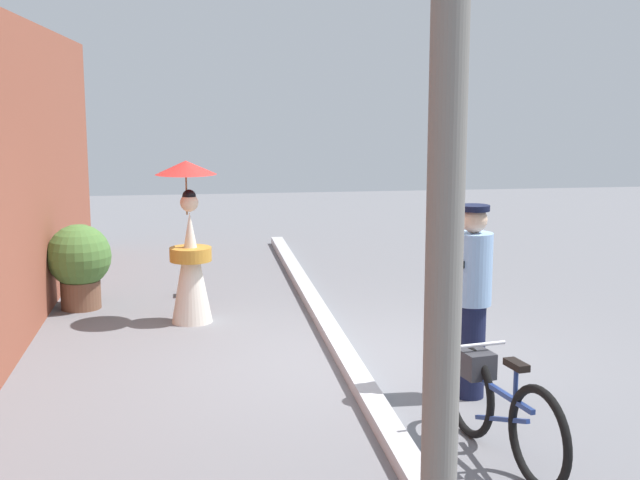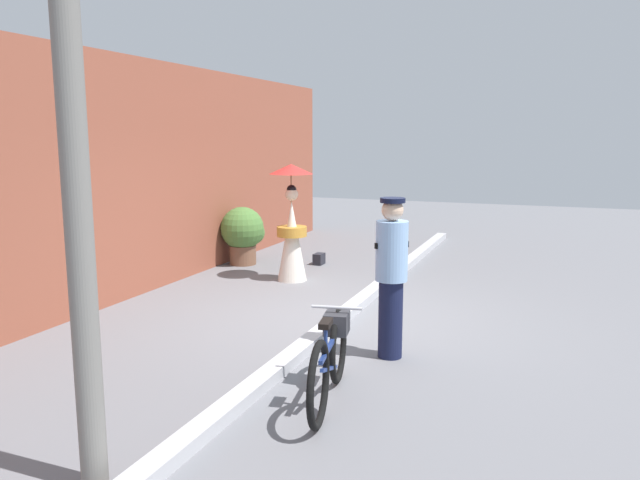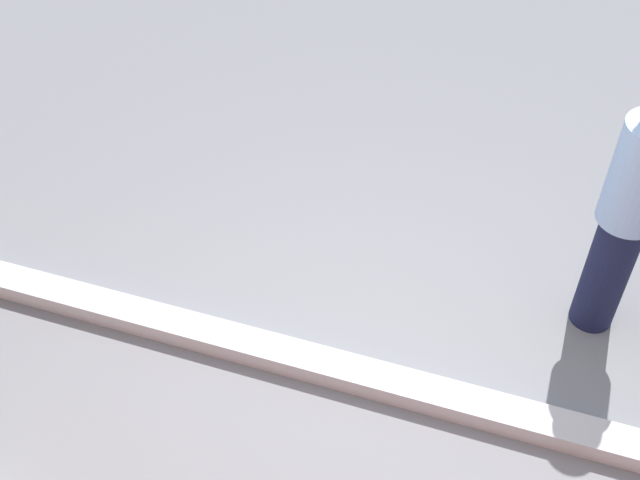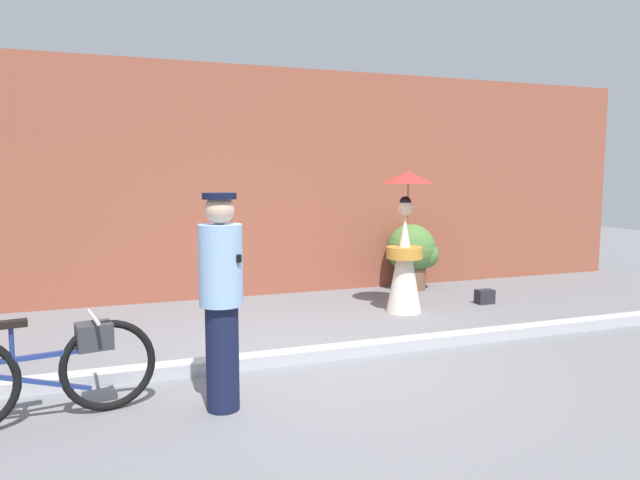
% 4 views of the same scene
% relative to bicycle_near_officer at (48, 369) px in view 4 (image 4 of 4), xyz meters
% --- Properties ---
extents(ground_plane, '(30.00, 30.00, 0.00)m').
position_rel_bicycle_near_officer_xyz_m(ground_plane, '(2.39, 0.70, -0.41)').
color(ground_plane, slate).
extents(building_wall, '(14.00, 0.40, 3.49)m').
position_rel_bicycle_near_officer_xyz_m(building_wall, '(2.39, 4.16, 1.33)').
color(building_wall, brown).
rests_on(building_wall, ground_plane).
extents(sidewalk_curb, '(14.00, 0.20, 0.12)m').
position_rel_bicycle_near_officer_xyz_m(sidewalk_curb, '(2.39, 0.70, -0.35)').
color(sidewalk_curb, '#B2B2B7').
rests_on(sidewalk_curb, ground_plane).
extents(bicycle_near_officer, '(1.69, 0.49, 0.81)m').
position_rel_bicycle_near_officer_xyz_m(bicycle_near_officer, '(0.00, 0.00, 0.00)').
color(bicycle_near_officer, black).
rests_on(bicycle_near_officer, ground_plane).
extents(person_officer, '(0.34, 0.34, 1.72)m').
position_rel_bicycle_near_officer_xyz_m(person_officer, '(1.27, -0.21, 0.51)').
color(person_officer, '#141938').
rests_on(person_officer, ground_plane).
extents(person_with_parasol, '(0.71, 0.71, 1.91)m').
position_rel_bicycle_near_officer_xyz_m(person_with_parasol, '(4.20, 2.23, 0.50)').
color(person_with_parasol, silver).
rests_on(person_with_parasol, ground_plane).
extents(potted_plant_by_door, '(0.82, 0.80, 1.07)m').
position_rel_bicycle_near_officer_xyz_m(potted_plant_by_door, '(5.07, 3.59, 0.19)').
color(potted_plant_by_door, brown).
rests_on(potted_plant_by_door, ground_plane).
extents(backpack_on_pavement, '(0.26, 0.16, 0.21)m').
position_rel_bicycle_near_officer_xyz_m(backpack_on_pavement, '(5.54, 2.27, -0.30)').
color(backpack_on_pavement, '#26262D').
rests_on(backpack_on_pavement, ground_plane).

